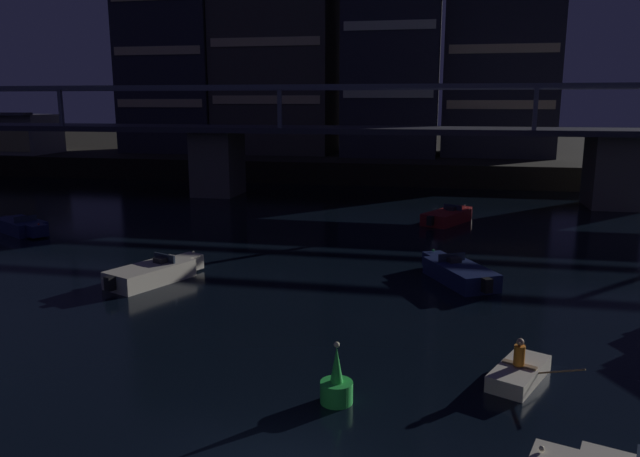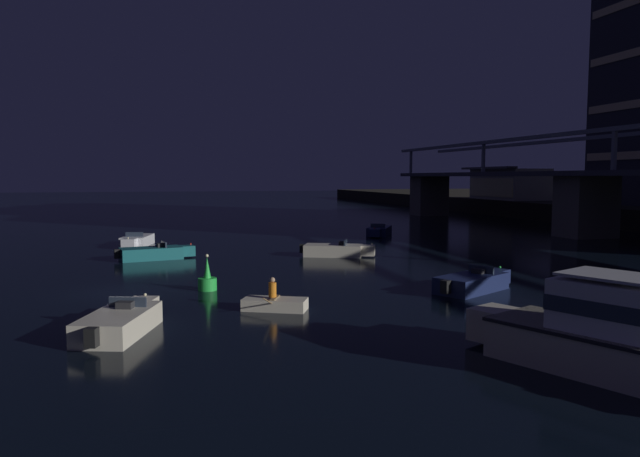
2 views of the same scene
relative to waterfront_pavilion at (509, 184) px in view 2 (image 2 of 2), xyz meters
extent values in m
plane|color=black|center=(46.90, -50.88, -4.44)|extent=(400.00, 400.00, 0.00)
cube|color=#605B51|center=(-1.44, -11.91, -1.66)|extent=(3.60, 4.40, 5.55)
cube|color=#605B51|center=(30.79, -11.91, -1.66)|extent=(3.60, 4.40, 5.55)
cube|color=slate|center=(-1.44, -14.81, 3.16)|extent=(0.30, 0.30, 3.20)
cube|color=slate|center=(17.89, -14.81, 3.16)|extent=(0.30, 0.30, 3.20)
cube|color=slate|center=(37.23, -14.81, 3.16)|extent=(0.30, 0.30, 3.20)
cube|color=beige|center=(18.71, 2.15, 3.44)|extent=(10.15, 0.10, 0.90)
cube|color=beige|center=(18.71, 2.15, 9.13)|extent=(10.15, 0.10, 0.90)
cube|color=beige|center=(18.71, 2.15, 14.81)|extent=(10.15, 0.10, 0.90)
cube|color=beige|center=(18.71, 2.15, 20.49)|extent=(10.15, 0.10, 0.90)
cube|color=#B2AD9E|center=(0.00, 0.09, -0.04)|extent=(12.00, 6.00, 4.40)
cube|color=#EAD88C|center=(0.00, -2.96, -0.48)|extent=(11.20, 0.10, 2.64)
cube|color=#4C4C51|center=(0.00, -3.51, 2.31)|extent=(12.40, 1.60, 0.30)
cube|color=beige|center=(63.42, -36.89, -3.84)|extent=(8.36, 5.66, 1.20)
cube|color=beige|center=(59.27, -38.76, -3.76)|extent=(1.59, 1.76, 1.04)
cube|color=white|center=(62.88, -37.14, -2.54)|extent=(3.78, 3.23, 1.40)
cube|color=#283342|center=(62.88, -37.14, -2.49)|extent=(3.83, 3.28, 0.44)
cube|color=silver|center=(62.88, -37.14, -1.69)|extent=(3.40, 2.91, 0.08)
cube|color=#19234C|center=(24.20, -29.30, -4.04)|extent=(4.28, 3.52, 0.80)
cube|color=#19234C|center=(26.28, -30.51, -3.99)|extent=(1.28, 1.31, 0.70)
cube|color=#283342|center=(24.94, -29.73, -3.46)|extent=(0.77, 1.22, 0.36)
cube|color=#262628|center=(24.72, -29.60, -3.52)|extent=(0.63, 0.69, 0.24)
cube|color=black|center=(22.34, -28.22, -3.94)|extent=(0.49, 0.49, 0.60)
sphere|color=red|center=(26.50, -30.64, -3.56)|extent=(0.12, 0.12, 0.12)
cube|color=beige|center=(37.25, -37.68, -4.04)|extent=(3.21, 4.30, 0.80)
cube|color=beige|center=(38.21, -35.48, -3.99)|extent=(1.27, 1.22, 0.70)
cube|color=#283342|center=(37.59, -36.90, -3.46)|extent=(1.28, 0.63, 0.36)
cube|color=#262628|center=(37.49, -37.13, -3.52)|extent=(0.67, 0.59, 0.24)
cube|color=black|center=(36.39, -39.66, -3.94)|extent=(0.47, 0.47, 0.60)
sphere|color=beige|center=(38.31, -35.25, -3.56)|extent=(0.12, 0.12, 0.12)
cube|color=beige|center=(54.87, -50.64, -4.04)|extent=(4.28, 2.93, 0.80)
cube|color=beige|center=(52.58, -49.89, -3.99)|extent=(1.16, 1.22, 0.70)
cube|color=#283342|center=(54.06, -50.37, -3.46)|extent=(0.52, 1.31, 0.36)
cube|color=#262628|center=(54.30, -50.45, -3.52)|extent=(0.56, 0.66, 0.24)
cube|color=black|center=(56.91, -51.31, -3.94)|extent=(0.45, 0.45, 0.60)
sphere|color=beige|center=(52.35, -49.81, -3.56)|extent=(0.12, 0.12, 0.12)
cube|color=#19234C|center=(51.06, -34.89, -4.04)|extent=(3.46, 4.29, 0.80)
cube|color=#19234C|center=(49.90, -32.78, -3.99)|extent=(1.30, 1.27, 0.70)
cube|color=#283342|center=(50.65, -34.15, -3.46)|extent=(1.23, 0.74, 0.36)
cube|color=#262628|center=(50.77, -34.37, -3.52)|extent=(0.68, 0.62, 0.24)
cube|color=black|center=(52.10, -36.78, -3.94)|extent=(0.49, 0.49, 0.60)
sphere|color=#33D84C|center=(49.78, -32.57, -3.56)|extent=(0.12, 0.12, 0.12)
cube|color=#196066|center=(35.60, -49.79, -4.04)|extent=(2.56, 4.19, 0.80)
cube|color=#196066|center=(35.11, -47.44, -3.99)|extent=(1.15, 1.08, 0.70)
cube|color=#283342|center=(35.43, -48.96, -3.46)|extent=(1.34, 0.37, 0.36)
cube|color=#262628|center=(35.48, -49.21, -3.52)|extent=(0.63, 0.51, 0.24)
cube|color=black|center=(36.04, -51.90, -3.94)|extent=(0.43, 0.43, 0.60)
sphere|color=red|center=(35.06, -47.19, -3.56)|extent=(0.12, 0.12, 0.12)
cube|color=silver|center=(27.07, -50.94, -4.04)|extent=(4.21, 2.62, 0.80)
cube|color=silver|center=(29.41, -51.47, -3.99)|extent=(1.10, 1.16, 0.70)
cube|color=#283342|center=(27.90, -51.13, -3.46)|extent=(0.40, 1.34, 0.36)
cube|color=#262628|center=(27.65, -51.08, -3.52)|extent=(0.51, 0.63, 0.24)
cube|color=black|center=(24.96, -50.47, -3.94)|extent=(0.43, 0.43, 0.60)
sphere|color=beige|center=(29.66, -51.53, -3.56)|extent=(0.12, 0.12, 0.12)
cylinder|color=green|center=(47.45, -47.04, -4.14)|extent=(0.90, 0.90, 0.60)
cone|color=green|center=(47.45, -47.04, -3.34)|extent=(0.36, 0.36, 1.00)
sphere|color=#F2EAB2|center=(47.45, -47.04, -2.76)|extent=(0.16, 0.16, 0.16)
cube|color=beige|center=(52.51, -44.70, -4.20)|extent=(2.10, 2.82, 0.48)
cube|color=#7F6647|center=(52.51, -44.70, -3.93)|extent=(0.98, 0.60, 0.06)
cylinder|color=orange|center=(52.46, -44.79, -3.60)|extent=(0.32, 0.32, 0.60)
sphere|color=tan|center=(52.46, -44.79, -3.19)|extent=(0.22, 0.22, 0.22)
cylinder|color=olive|center=(53.46, -45.15, -3.86)|extent=(1.40, 0.69, 0.59)
camera|label=1|loc=(50.02, -62.08, 3.64)|focal=33.98mm
camera|label=2|loc=(76.07, -49.19, 1.01)|focal=33.22mm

